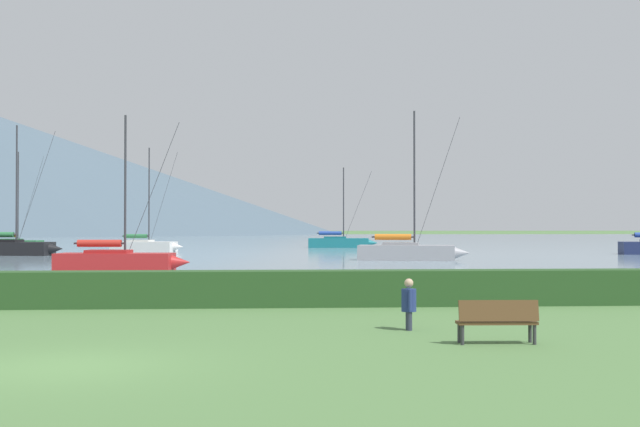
# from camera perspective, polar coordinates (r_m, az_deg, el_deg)

# --- Properties ---
(ground_plane) EXTENTS (1000.00, 1000.00, 0.00)m
(ground_plane) POSITION_cam_1_polar(r_m,az_deg,el_deg) (15.77, -17.03, -10.02)
(ground_plane) COLOR #517A42
(harbor_water) EXTENTS (320.00, 246.00, 0.00)m
(harbor_water) POSITION_cam_1_polar(r_m,az_deg,el_deg) (152.24, -5.33, -1.85)
(harbor_water) COLOR gray
(harbor_water) RESTS_ON ground_plane
(hedge_line) EXTENTS (80.00, 1.20, 1.13)m
(hedge_line) POSITION_cam_1_polar(r_m,az_deg,el_deg) (26.48, -11.63, -5.11)
(hedge_line) COLOR #284C23
(hedge_line) RESTS_ON ground_plane
(sailboat_slip_1) EXTENTS (8.42, 3.14, 9.64)m
(sailboat_slip_1) POSITION_cam_1_polar(r_m,az_deg,el_deg) (99.73, 1.34, -1.96)
(sailboat_slip_1) COLOR #19707A
(sailboat_slip_1) RESTS_ON harbor_water
(sailboat_slip_2) EXTENTS (7.57, 3.91, 10.45)m
(sailboat_slip_2) POSITION_cam_1_polar(r_m,az_deg,el_deg) (85.22, -11.94, -2.16)
(sailboat_slip_2) COLOR white
(sailboat_slip_2) RESTS_ON harbor_water
(sailboat_slip_4) EXTENTS (7.59, 2.81, 8.81)m
(sailboat_slip_4) POSITION_cam_1_polar(r_m,az_deg,el_deg) (48.19, -13.76, -3.14)
(sailboat_slip_4) COLOR red
(sailboat_slip_4) RESTS_ON harbor_water
(sailboat_slip_5) EXTENTS (8.44, 3.95, 11.20)m
(sailboat_slip_5) POSITION_cam_1_polar(r_m,az_deg,el_deg) (62.53, 6.05, -2.57)
(sailboat_slip_5) COLOR #9E9EA3
(sailboat_slip_5) RESTS_ON harbor_water
(sailboat_slip_8) EXTENTS (8.79, 3.78, 11.42)m
(sailboat_slip_8) POSITION_cam_1_polar(r_m,az_deg,el_deg) (77.68, -20.47, -2.17)
(sailboat_slip_8) COLOR black
(sailboat_slip_8) RESTS_ON harbor_water
(sailboat_slip_11) EXTENTS (7.37, 3.11, 10.92)m
(sailboat_slip_11) POSITION_cam_1_polar(r_m,az_deg,el_deg) (99.17, -20.25, -1.95)
(sailboat_slip_11) COLOR #236B38
(sailboat_slip_11) RESTS_ON harbor_water
(park_bench_under_tree) EXTENTS (1.72, 0.54, 0.95)m
(park_bench_under_tree) POSITION_cam_1_polar(r_m,az_deg,el_deg) (18.25, 12.08, -7.11)
(park_bench_under_tree) COLOR brown
(park_bench_under_tree) RESTS_ON ground_plane
(person_seated_viewer) EXTENTS (0.36, 0.57, 1.25)m
(person_seated_viewer) POSITION_cam_1_polar(r_m,az_deg,el_deg) (20.36, 6.12, -6.04)
(person_seated_viewer) COLOR #2D3347
(person_seated_viewer) RESTS_ON ground_plane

